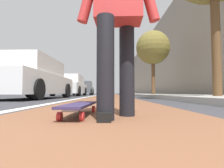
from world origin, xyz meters
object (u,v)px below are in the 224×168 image
object	(u,v)px
parked_car_near	(33,80)
parked_car_mid	(70,86)
skateboard	(80,106)
parked_car_far	(84,89)
traffic_light	(100,75)
skater_person	(118,9)
street_tree_mid	(153,48)

from	to	relation	value
parked_car_near	parked_car_mid	bearing A→B (deg)	0.64
skateboard	parked_car_far	distance (m)	18.01
parked_car_mid	traffic_light	xyz separation A→B (m)	(13.08, -1.33, 2.20)
skater_person	skateboard	bearing A→B (deg)	66.69
traffic_light	street_tree_mid	distance (m)	14.89
traffic_light	street_tree_mid	xyz separation A→B (m)	(-14.19, -4.48, 0.36)
parked_car_mid	street_tree_mid	bearing A→B (deg)	-100.85
skateboard	parked_car_far	size ratio (longest dim) A/B	0.21
skater_person	street_tree_mid	xyz separation A→B (m)	(10.12, -2.84, 2.33)
skateboard	parked_car_mid	size ratio (longest dim) A/B	0.18
skateboard	parked_car_mid	bearing A→B (deg)	13.35
parked_car_near	traffic_light	size ratio (longest dim) A/B	1.09
parked_car_near	street_tree_mid	world-z (taller)	street_tree_mid
skateboard	parked_car_mid	distance (m)	11.41
skateboard	parked_car_near	distance (m)	5.44
parked_car_far	traffic_light	bearing A→B (deg)	-12.02
parked_car_mid	traffic_light	bearing A→B (deg)	-5.80
skateboard	parked_car_far	xyz separation A→B (m)	(17.80, 2.66, 0.62)
street_tree_mid	skateboard	bearing A→B (deg)	162.31
skater_person	street_tree_mid	world-z (taller)	street_tree_mid
skater_person	parked_car_mid	distance (m)	11.63
skater_person	parked_car_near	distance (m)	5.71
skater_person	traffic_light	xyz separation A→B (m)	(24.31, 1.65, 1.98)
parked_car_mid	skateboard	bearing A→B (deg)	-166.65
parked_car_near	skateboard	bearing A→B (deg)	-151.70
parked_car_far	traffic_light	xyz separation A→B (m)	(6.37, -1.36, 2.20)
street_tree_mid	parked_car_near	bearing A→B (deg)	132.26
skateboard	parked_car_far	world-z (taller)	parked_car_far
skateboard	parked_car_near	bearing A→B (deg)	28.30
parked_car_far	parked_car_near	bearing A→B (deg)	-179.57
parked_car_near	street_tree_mid	distance (m)	8.17
parked_car_mid	skater_person	bearing A→B (deg)	-165.16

